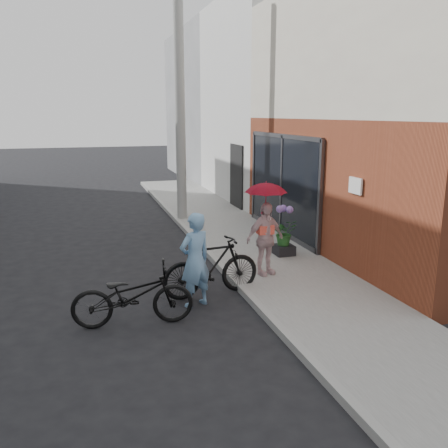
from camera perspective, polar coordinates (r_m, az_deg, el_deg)
name	(u,v)px	position (r m, az deg, el deg)	size (l,w,h in m)	color
ground	(192,301)	(8.19, -3.81, -9.26)	(80.00, 80.00, 0.00)	black
sidewalk	(264,255)	(10.57, 4.84, -3.72)	(2.20, 24.00, 0.12)	gray
curb	(214,259)	(10.21, -1.24, -4.28)	(0.12, 24.00, 0.12)	#9E9E99
plaster_building	(324,103)	(18.64, 11.92, 14.05)	(8.00, 6.00, 7.00)	silver
east_building_far	(257,106)	(25.02, 4.02, 13.99)	(8.00, 8.00, 7.00)	gray
utility_pole	(180,99)	(13.68, -5.33, 14.70)	(0.28, 0.28, 7.00)	#9E9E99
officer	(195,260)	(7.75, -3.50, -4.35)	(0.58, 0.38, 1.58)	#74A3CE
bike_left	(133,295)	(7.27, -10.94, -8.44)	(0.63, 1.80, 0.95)	black
bike_right	(211,267)	(8.24, -1.54, -5.15)	(0.50, 1.76, 1.06)	black
kimono_woman	(265,239)	(8.95, 4.95, -1.80)	(0.82, 0.34, 1.39)	beige
parasol	(266,185)	(8.74, 5.08, 4.68)	(0.74, 0.74, 0.65)	red
planter	(284,250)	(10.40, 7.21, -3.10)	(0.40, 0.40, 0.21)	black
potted_plant	(284,232)	(10.30, 7.27, -1.02)	(0.51, 0.44, 0.57)	#265E25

